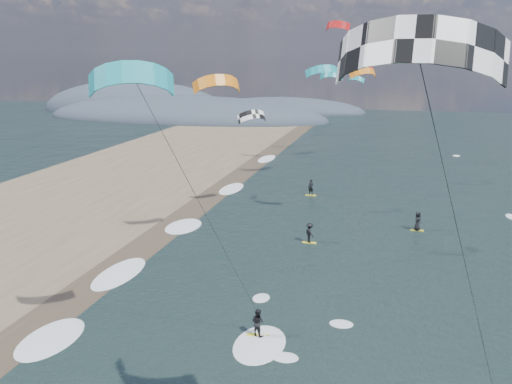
# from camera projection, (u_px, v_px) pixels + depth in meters

# --- Properties ---
(wet_sand_strip) EXTENTS (3.00, 240.00, 0.00)m
(wet_sand_strip) POSITION_uv_depth(u_px,v_px,m) (68.00, 303.00, 33.68)
(wet_sand_strip) COLOR #382D23
(wet_sand_strip) RESTS_ON ground
(coastal_hills) EXTENTS (80.00, 41.00, 15.00)m
(coastal_hills) POSITION_uv_depth(u_px,v_px,m) (177.00, 114.00, 133.60)
(coastal_hills) COLOR #3D4756
(coastal_hills) RESTS_ON ground
(kitesurfer_near_a) EXTENTS (7.61, 8.40, 15.74)m
(kitesurfer_near_a) POSITION_uv_depth(u_px,v_px,m) (444.00, 171.00, 13.95)
(kitesurfer_near_a) COLOR yellow
(kitesurfer_near_a) RESTS_ON ground
(kitesurfer_near_b) EXTENTS (6.89, 8.69, 14.71)m
(kitesurfer_near_b) POSITION_uv_depth(u_px,v_px,m) (182.00, 179.00, 24.24)
(kitesurfer_near_b) COLOR yellow
(kitesurfer_near_b) RESTS_ON ground
(far_kitesurfers) EXTENTS (11.54, 15.70, 1.67)m
(far_kitesurfers) POSITION_uv_depth(u_px,v_px,m) (344.00, 218.00, 48.01)
(far_kitesurfers) COLOR yellow
(far_kitesurfers) RESTS_ON ground
(bg_kite_field) EXTENTS (14.29, 69.17, 9.58)m
(bg_kite_field) POSITION_uv_depth(u_px,v_px,m) (344.00, 64.00, 68.69)
(bg_kite_field) COLOR orange
(bg_kite_field) RESTS_ON ground
(shoreline_surf) EXTENTS (2.40, 79.40, 0.11)m
(shoreline_surf) POSITION_uv_depth(u_px,v_px,m) (124.00, 276.00, 37.86)
(shoreline_surf) COLOR white
(shoreline_surf) RESTS_ON ground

